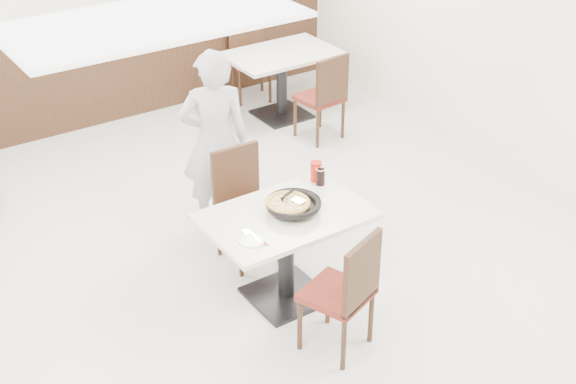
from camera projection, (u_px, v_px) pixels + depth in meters
floor at (271, 277)px, 6.41m from camera, size 7.00×7.00×0.00m
wall_right at (550, 39)px, 7.16m from camera, size 0.04×7.00×2.80m
wainscot_back at (95, 77)px, 8.63m from camera, size 5.90×0.03×1.10m
fluo_panel_a at (153, 21)px, 3.22m from camera, size 1.20×0.60×0.02m
main_table at (286, 256)px, 6.00m from camera, size 1.26×0.90×0.75m
chair_near at (337, 291)px, 5.47m from camera, size 0.54×0.54×0.95m
chair_far at (248, 209)px, 6.40m from camera, size 0.43×0.43×0.95m
trivet at (293, 206)px, 5.88m from camera, size 0.13×0.13×0.04m
pizza_pan at (293, 207)px, 5.82m from camera, size 0.39×0.39×0.01m
pizza at (288, 205)px, 5.80m from camera, size 0.31×0.31×0.02m
pizza_server at (299, 200)px, 5.80m from camera, size 0.10×0.11×0.00m
napkin at (250, 244)px, 5.46m from camera, size 0.20×0.20×0.00m
side_plate at (251, 241)px, 5.49m from camera, size 0.20×0.20×0.01m
fork at (255, 236)px, 5.52m from camera, size 0.03×0.15×0.00m
cola_glass at (321, 177)px, 6.16m from camera, size 0.07×0.07×0.13m
red_cup at (316, 171)px, 6.20m from camera, size 0.09×0.09×0.16m
diner_person at (215, 141)px, 6.71m from camera, size 0.69×0.58×1.62m
bg_table_right at (282, 85)px, 8.91m from camera, size 1.29×0.94×0.75m
bg_chair_right_near at (319, 96)px, 8.38m from camera, size 0.46×0.46×0.95m
bg_chair_right_far at (251, 60)px, 9.29m from camera, size 0.53×0.53×0.95m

